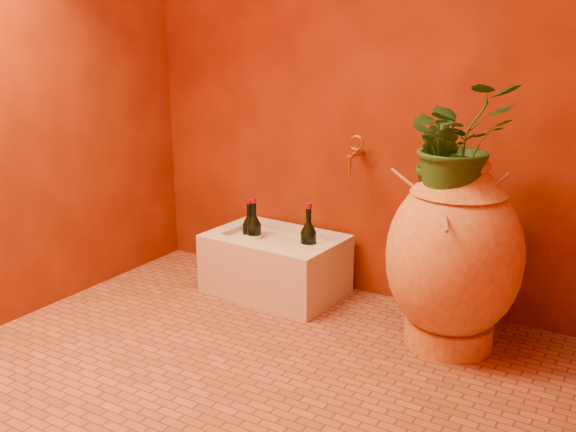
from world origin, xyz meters
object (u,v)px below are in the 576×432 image
Objects in this scene: amphora at (454,256)px; wall_tap at (355,152)px; wine_bottle_a at (254,237)px; wine_bottle_b at (308,246)px; wine_bottle_c at (250,236)px; stone_basin at (275,265)px.

wall_tap reaches higher than amphora.
wine_bottle_a is 0.96× the size of wine_bottle_b.
wine_bottle_c is (-1.11, 0.09, -0.12)m from amphora.
wall_tap is at bearing 156.45° from amphora.
wall_tap is at bearing 20.68° from wine_bottle_a.
stone_basin is 3.87× the size of wall_tap.
wine_bottle_b is at bearing 1.77° from wine_bottle_a.
amphora is 0.73m from wall_tap.
amphora is 4.55× the size of wall_tap.
amphora is at bearing -23.55° from wall_tap.
wine_bottle_b is (0.32, 0.01, 0.00)m from wine_bottle_a.
wine_bottle_a is 1.05× the size of wine_bottle_c.
amphora reaches higher than wine_bottle_a.
wine_bottle_b is at bearing -133.05° from wall_tap.
wine_bottle_a reaches higher than wine_bottle_c.
amphora reaches higher than wine_bottle_c.
wall_tap reaches higher than wine_bottle_a.
wine_bottle_b is at bearing 173.26° from amphora.
wine_bottle_a is at bearing -178.23° from wine_bottle_b.
amphora is 1.08m from wine_bottle_a.
wine_bottle_a is 0.04m from wine_bottle_c.
wine_bottle_c reaches higher than stone_basin.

